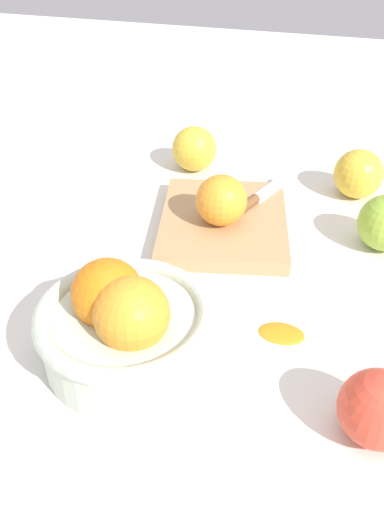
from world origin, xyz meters
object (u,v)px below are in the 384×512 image
Objects in this scene: apple_front_left at (378,409)px; bowl at (124,324)px; cutting_board at (224,223)px; apple_back_right at (194,149)px; apple_front_right at (359,174)px; orange_on_board at (221,200)px; knife at (257,197)px.

bowl is at bearing 82.80° from apple_front_left.
bowl is 0.25m from apple_front_left.
apple_front_left is (-0.30, -0.21, 0.03)m from cutting_board.
bowl is at bearing 171.18° from cutting_board.
apple_front_right is at bearing -94.41° from apple_back_right.
apple_back_right is at bearing 85.59° from apple_front_right.
apple_back_right is (0.44, 0.05, -0.01)m from bowl.
orange_on_board is at bearing 133.49° from apple_front_right.
apple_front_right is (0.15, -0.18, 0.03)m from cutting_board.
bowl is 0.45m from apple_back_right.
cutting_board is 1.42× the size of knife.
apple_back_right is 0.27m from apple_front_right.
cutting_board is at bearing -152.11° from apple_back_right.
apple_front_right is at bearing -46.51° from orange_on_board.
orange_on_board reaches higher than apple_front_right.
knife is 2.06× the size of apple_front_left.
cutting_board is at bearing 130.37° from apple_front_right.
apple_front_right reaches higher than apple_front_left.
knife is (0.08, -0.04, -0.03)m from orange_on_board.
apple_front_right is (0.17, -0.18, -0.02)m from orange_on_board.
apple_back_right reaches higher than cutting_board.
orange_on_board is at bearing -154.57° from apple_back_right.
orange_on_board is 0.92× the size of apple_front_right.
apple_front_right is at bearing -56.83° from knife.
bowl is 2.43× the size of apple_front_right.
bowl is 0.48m from apple_front_right.
apple_front_left is 0.46m from apple_front_right.
orange_on_board is at bearing 36.27° from apple_front_left.
apple_front_left is 0.96× the size of apple_front_right.
apple_front_left reaches higher than cutting_board.
apple_front_right is (0.45, 0.03, 0.00)m from apple_front_left.
bowl reaches higher than orange_on_board.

